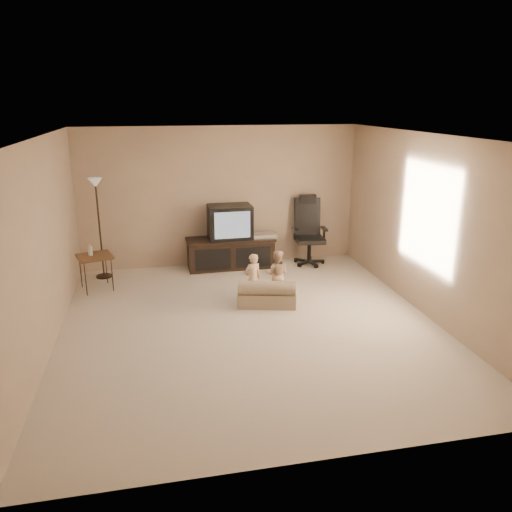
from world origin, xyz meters
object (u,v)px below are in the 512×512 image
Objects in this scene: office_chair at (309,240)px; side_table at (94,257)px; child_sofa at (267,295)px; toddler_right at (277,274)px; toddler_left at (253,279)px; tv_stand at (231,242)px; floor_lamp at (97,206)px.

office_chair is 1.65× the size of side_table.
toddler_right is (0.21, 0.27, 0.21)m from child_sofa.
child_sofa is at bearing 71.00° from toddler_right.
toddler_left is (-1.40, -1.70, -0.07)m from office_chair.
toddler_right is at bearing -18.88° from side_table.
child_sofa is at bearing -118.98° from office_chair.
tv_stand is at bearing -54.34° from toddler_right.
side_table reaches higher than toddler_right.
tv_stand is 2.12× the size of toddler_right.
tv_stand is 1.28× the size of office_chair.
office_chair is at bearing -102.68° from toddler_right.
toddler_right is at bearing 179.91° from toddler_left.
side_table is 0.45× the size of floor_lamp.
toddler_left reaches higher than side_table.
tv_stand is 0.94× the size of floor_lamp.
side_table is at bearing -164.42° from tv_stand.
floor_lamp reaches higher than toddler_left.
tv_stand is 2.11× the size of side_table.
floor_lamp is at bearing 84.15° from side_table.
office_chair reaches higher than child_sofa.
side_table is 2.59m from toddler_left.
child_sofa is at bearing -35.80° from floor_lamp.
toddler_left is (2.28, -1.66, -0.86)m from floor_lamp.
tv_stand is at bearing 111.10° from child_sofa.
tv_stand is at bearing 16.43° from side_table.
side_table is (-2.29, -0.68, 0.07)m from tv_stand.
floor_lamp is 2.25× the size of toddler_right.
child_sofa is at bearing 127.87° from toddler_left.
tv_stand is 1.76m from toddler_left.
toddler_left reaches higher than toddler_right.
toddler_right is (2.69, -1.52, -0.87)m from floor_lamp.
toddler_right reaches higher than child_sofa.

